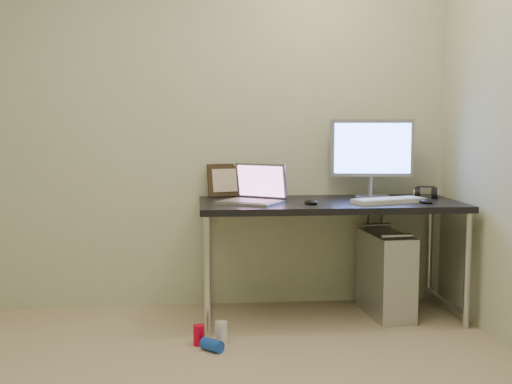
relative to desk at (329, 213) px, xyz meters
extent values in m
cube|color=beige|center=(-0.88, 0.36, 0.58)|extent=(3.50, 0.02, 2.50)
cube|color=black|center=(0.00, 0.00, 0.06)|extent=(1.64, 0.72, 0.04)
cylinder|color=silver|center=(-0.78, -0.32, -0.32)|extent=(0.04, 0.04, 0.71)
cylinder|color=silver|center=(-0.78, 0.32, -0.32)|extent=(0.04, 0.04, 0.71)
cylinder|color=silver|center=(0.78, -0.32, -0.32)|extent=(0.04, 0.04, 0.71)
cylinder|color=silver|center=(0.78, 0.32, -0.32)|extent=(0.04, 0.04, 0.71)
cylinder|color=silver|center=(-0.78, 0.00, -0.59)|extent=(0.04, 0.64, 0.04)
cylinder|color=silver|center=(0.78, 0.00, -0.59)|extent=(0.04, 0.64, 0.04)
cube|color=silver|center=(0.38, 0.00, -0.41)|extent=(0.27, 0.53, 0.54)
cylinder|color=#A5A4AB|center=(0.38, -0.21, -0.12)|extent=(0.19, 0.04, 0.03)
cylinder|color=#A5A4AB|center=(0.38, 0.22, -0.12)|extent=(0.19, 0.04, 0.03)
cylinder|color=black|center=(0.33, 0.31, -0.27)|extent=(0.01, 0.16, 0.69)
cylinder|color=black|center=(0.42, 0.29, -0.29)|extent=(0.02, 0.11, 0.71)
cylinder|color=red|center=(-0.83, -0.47, -0.62)|extent=(0.08, 0.08, 0.12)
cylinder|color=white|center=(-0.71, -0.46, -0.61)|extent=(0.08, 0.08, 0.13)
cylinder|color=blue|center=(-0.76, -0.58, -0.64)|extent=(0.14, 0.14, 0.07)
cube|color=#A5A4AB|center=(-0.51, -0.09, 0.09)|extent=(0.43, 0.40, 0.02)
cube|color=slate|center=(-0.51, -0.09, 0.10)|extent=(0.37, 0.34, 0.00)
cube|color=gray|center=(-0.43, 0.02, 0.21)|extent=(0.32, 0.23, 0.22)
cube|color=#75446A|center=(-0.43, 0.01, 0.21)|extent=(0.28, 0.20, 0.19)
cube|color=#A5A4AB|center=(0.33, 0.20, 0.08)|extent=(0.24, 0.19, 0.02)
cylinder|color=#A5A4AB|center=(0.33, 0.22, 0.15)|extent=(0.04, 0.04, 0.12)
cube|color=#A5A4AB|center=(0.33, 0.21, 0.40)|extent=(0.55, 0.10, 0.38)
cube|color=#5374FF|center=(0.33, 0.19, 0.40)|extent=(0.50, 0.07, 0.33)
cube|color=silver|center=(0.35, -0.12, 0.09)|extent=(0.49, 0.29, 0.03)
ellipsoid|color=black|center=(0.57, -0.16, 0.09)|extent=(0.09, 0.12, 0.03)
ellipsoid|color=black|center=(-0.14, -0.14, 0.10)|extent=(0.10, 0.13, 0.04)
cylinder|color=black|center=(0.62, 0.12, 0.10)|extent=(0.06, 0.10, 0.09)
cylinder|color=black|center=(0.73, 0.12, 0.10)|extent=(0.06, 0.10, 0.09)
cube|color=black|center=(0.67, 0.12, 0.15)|extent=(0.12, 0.05, 0.01)
cube|color=black|center=(-0.63, 0.33, 0.19)|extent=(0.29, 0.15, 0.22)
cylinder|color=silver|center=(-0.37, 0.24, 0.12)|extent=(0.01, 0.01, 0.08)
cylinder|color=silver|center=(-0.37, 0.24, 0.17)|extent=(0.04, 0.03, 0.04)
camera|label=1|loc=(-0.82, -3.98, 0.56)|focal=45.00mm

